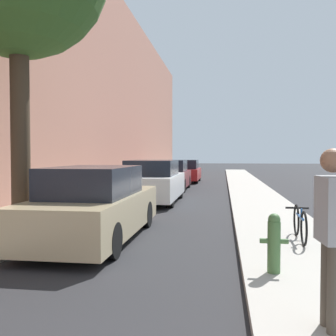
% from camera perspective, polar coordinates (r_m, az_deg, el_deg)
% --- Properties ---
extents(ground_plane, '(120.00, 120.00, 0.00)m').
position_cam_1_polar(ground_plane, '(15.80, 2.28, -4.29)').
color(ground_plane, '#28282B').
extents(sidewalk_left, '(2.00, 52.00, 0.12)m').
position_cam_1_polar(sidewalk_left, '(16.35, -7.91, -3.88)').
color(sidewalk_left, '#ADA89E').
rests_on(sidewalk_left, ground).
extents(sidewalk_right, '(2.00, 52.00, 0.12)m').
position_cam_1_polar(sidewalk_right, '(15.76, 12.85, -4.13)').
color(sidewalk_right, '#ADA89E').
rests_on(sidewalk_right, ground).
extents(building_facade_left, '(0.70, 52.00, 10.32)m').
position_cam_1_polar(building_facade_left, '(17.03, -12.49, 13.57)').
color(building_facade_left, tan).
rests_on(building_facade_left, ground).
extents(parked_car_champagne, '(1.69, 4.56, 1.49)m').
position_cam_1_polar(parked_car_champagne, '(7.96, -10.71, -5.50)').
color(parked_car_champagne, black).
rests_on(parked_car_champagne, ground).
extents(parked_car_white, '(1.84, 4.39, 1.53)m').
position_cam_1_polar(parked_car_white, '(13.90, -2.23, -2.12)').
color(parked_car_white, black).
rests_on(parked_car_white, ground).
extents(parked_car_maroon, '(1.74, 4.06, 1.47)m').
position_cam_1_polar(parked_car_maroon, '(18.85, 0.33, -1.16)').
color(parked_car_maroon, black).
rests_on(parked_car_maroon, ground).
extents(parked_car_red, '(1.92, 3.94, 1.40)m').
position_cam_1_polar(parked_car_red, '(24.06, 2.42, -0.52)').
color(parked_car_red, black).
rests_on(parked_car_red, ground).
extents(fire_hydrant, '(0.38, 0.18, 0.81)m').
position_cam_1_polar(fire_hydrant, '(5.51, 15.52, -10.62)').
color(fire_hydrant, '#47703D').
rests_on(fire_hydrant, sidewalk_right).
extents(pedestrian, '(0.24, 0.41, 1.67)m').
position_cam_1_polar(pedestrian, '(3.85, 23.23, -8.02)').
color(pedestrian, '#4C473D').
rests_on(pedestrian, sidewalk_right).
extents(bicycle, '(0.44, 1.53, 0.62)m').
position_cam_1_polar(bicycle, '(7.67, 19.06, -7.80)').
color(bicycle, black).
rests_on(bicycle, sidewalk_right).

